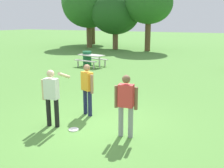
# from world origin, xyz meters

# --- Properties ---
(ground_plane) EXTENTS (120.00, 120.00, 0.00)m
(ground_plane) POSITION_xyz_m (0.00, 0.00, 0.00)
(ground_plane) COLOR #568E3D
(person_thrower) EXTENTS (0.61, 0.27, 1.64)m
(person_thrower) POSITION_xyz_m (1.04, -0.31, 0.94)
(person_thrower) COLOR gray
(person_thrower) RESTS_ON ground
(person_catcher) EXTENTS (0.61, 0.73, 1.64)m
(person_catcher) POSITION_xyz_m (-1.09, -0.59, 0.96)
(person_catcher) COLOR black
(person_catcher) RESTS_ON ground
(person_bystander) EXTENTS (0.56, 0.36, 1.64)m
(person_bystander) POSITION_xyz_m (-0.69, 0.63, 0.94)
(person_bystander) COLOR #1E234C
(person_bystander) RESTS_ON ground
(frisbee) EXTENTS (0.28, 0.28, 0.03)m
(frisbee) POSITION_xyz_m (-0.41, -0.57, 0.01)
(frisbee) COLOR white
(frisbee) RESTS_ON ground
(picnic_table_near) EXTENTS (1.91, 1.68, 0.77)m
(picnic_table_near) POSITION_xyz_m (-5.18, 8.47, 0.56)
(picnic_table_near) COLOR beige
(picnic_table_near) RESTS_ON ground
(trash_can_further_along) EXTENTS (0.59, 0.59, 0.96)m
(trash_can_further_along) POSITION_xyz_m (-5.63, 8.66, 0.48)
(trash_can_further_along) COLOR #1E663D
(trash_can_further_along) RESTS_ON ground
(tree_tall_left) EXTENTS (4.81, 4.81, 6.60)m
(tree_tall_left) POSITION_xyz_m (-13.46, 22.81, 4.52)
(tree_tall_left) COLOR brown
(tree_tall_left) RESTS_ON ground
(tree_broad_center) EXTENTS (5.76, 5.76, 7.23)m
(tree_broad_center) POSITION_xyz_m (-11.80, 19.18, 4.76)
(tree_broad_center) COLOR brown
(tree_broad_center) RESTS_ON ground
(tree_far_right) EXTENTS (5.57, 5.57, 6.84)m
(tree_far_right) POSITION_xyz_m (-11.69, 18.99, 4.46)
(tree_far_right) COLOR brown
(tree_far_right) RESTS_ON ground
(tree_slender_mid) EXTENTS (4.90, 4.90, 5.67)m
(tree_slender_mid) POSITION_xyz_m (-8.32, 18.60, 3.57)
(tree_slender_mid) COLOR brown
(tree_slender_mid) RESTS_ON ground
(tree_back_left) EXTENTS (4.54, 4.54, 6.42)m
(tree_back_left) POSITION_xyz_m (-4.82, 18.57, 4.46)
(tree_back_left) COLOR brown
(tree_back_left) RESTS_ON ground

